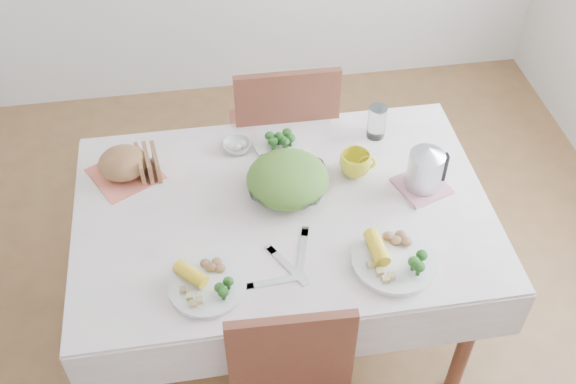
{
  "coord_description": "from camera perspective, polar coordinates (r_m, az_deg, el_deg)",
  "views": [
    {
      "loc": [
        -0.24,
        -1.65,
        2.54
      ],
      "look_at": [
        0.02,
        0.02,
        0.82
      ],
      "focal_mm": 42.0,
      "sensor_mm": 36.0,
      "label": 1
    }
  ],
  "objects": [
    {
      "name": "tablecloth",
      "position": [
        2.44,
        -0.39,
        -1.44
      ],
      "size": [
        1.5,
        1.0,
        0.01
      ],
      "primitive_type": "cube",
      "color": "silver",
      "rests_on": "dining_table"
    },
    {
      "name": "dinner_plate_left",
      "position": [
        2.22,
        -6.84,
        -7.87
      ],
      "size": [
        0.34,
        0.34,
        0.02
      ],
      "primitive_type": "cylinder",
      "rotation": [
        0.0,
        0.0,
        0.41
      ],
      "color": "white",
      "rests_on": "tablecloth"
    },
    {
      "name": "chair_far",
      "position": [
        3.15,
        -0.56,
        4.23
      ],
      "size": [
        0.46,
        0.46,
        1.0
      ],
      "primitive_type": "cube",
      "rotation": [
        0.0,
        0.0,
        3.13
      ],
      "color": "brown",
      "rests_on": "floor"
    },
    {
      "name": "glass_tumbler",
      "position": [
        2.71,
        7.51,
        5.83
      ],
      "size": [
        0.08,
        0.08,
        0.14
      ],
      "primitive_type": "cylinder",
      "rotation": [
        0.0,
        0.0,
        -0.04
      ],
      "color": "white",
      "rests_on": "tablecloth"
    },
    {
      "name": "dining_table",
      "position": [
        2.73,
        -0.35,
        -6.9
      ],
      "size": [
        1.4,
        0.9,
        0.75
      ],
      "primitive_type": "cube",
      "color": "brown",
      "rests_on": "floor"
    },
    {
      "name": "electric_kettle",
      "position": [
        2.48,
        11.61,
        2.37
      ],
      "size": [
        0.14,
        0.14,
        0.18
      ],
      "primitive_type": "cylinder",
      "rotation": [
        0.0,
        0.0,
        0.12
      ],
      "color": "#B2B5BA",
      "rests_on": "pink_tray"
    },
    {
      "name": "knife",
      "position": [
        2.22,
        -1.08,
        -7.6
      ],
      "size": [
        0.21,
        0.04,
        0.0
      ],
      "primitive_type": "cube",
      "rotation": [
        0.0,
        0.0,
        1.63
      ],
      "color": "silver",
      "rests_on": "tablecloth"
    },
    {
      "name": "dinner_plate_right",
      "position": [
        2.29,
        8.99,
        -5.76
      ],
      "size": [
        0.36,
        0.36,
        0.02
      ],
      "primitive_type": "cylinder",
      "rotation": [
        0.0,
        0.0,
        -0.27
      ],
      "color": "white",
      "rests_on": "tablecloth"
    },
    {
      "name": "pink_tray",
      "position": [
        2.55,
        11.25,
        0.52
      ],
      "size": [
        0.22,
        0.22,
        0.01
      ],
      "primitive_type": "cube",
      "rotation": [
        0.0,
        0.0,
        0.34
      ],
      "color": "#CC7C8B",
      "rests_on": "tablecloth"
    },
    {
      "name": "fork_right",
      "position": [
        2.3,
        1.21,
        -5.15
      ],
      "size": [
        0.08,
        0.21,
        0.0
      ],
      "primitive_type": "cube",
      "rotation": [
        0.0,
        0.0,
        -0.27
      ],
      "color": "silver",
      "rests_on": "tablecloth"
    },
    {
      "name": "napkin",
      "position": [
        2.63,
        -13.59,
        1.5
      ],
      "size": [
        0.31,
        0.31,
        0.0
      ],
      "primitive_type": "cube",
      "rotation": [
        0.0,
        0.0,
        0.49
      ],
      "color": "#E26D53",
      "rests_on": "tablecloth"
    },
    {
      "name": "fork_left",
      "position": [
        2.26,
        -0.06,
        -6.26
      ],
      "size": [
        0.12,
        0.19,
        0.0
      ],
      "primitive_type": "cube",
      "rotation": [
        0.0,
        0.0,
        0.52
      ],
      "color": "silver",
      "rests_on": "tablecloth"
    },
    {
      "name": "floor",
      "position": [
        3.04,
        -0.32,
        -11.22
      ],
      "size": [
        3.6,
        3.6,
        0.0
      ],
      "primitive_type": "plane",
      "color": "brown",
      "rests_on": "ground"
    },
    {
      "name": "broccoli_plate",
      "position": [
        2.67,
        -0.77,
        3.98
      ],
      "size": [
        0.25,
        0.25,
        0.02
      ],
      "primitive_type": "cylinder",
      "rotation": [
        0.0,
        0.0,
        0.35
      ],
      "color": "beige",
      "rests_on": "tablecloth"
    },
    {
      "name": "fruit_bowl",
      "position": [
        2.66,
        -4.33,
        3.88
      ],
      "size": [
        0.11,
        0.11,
        0.03
      ],
      "primitive_type": "imported",
      "rotation": [
        0.0,
        0.0,
        0.04
      ],
      "color": "white",
      "rests_on": "tablecloth"
    },
    {
      "name": "yellow_mug",
      "position": [
        2.55,
        5.7,
        2.4
      ],
      "size": [
        0.14,
        0.14,
        0.09
      ],
      "primitive_type": "imported",
      "rotation": [
        0.0,
        0.0,
        -0.2
      ],
      "color": "yellow",
      "rests_on": "tablecloth"
    },
    {
      "name": "salad_bowl",
      "position": [
        2.47,
        -0.02,
        0.62
      ],
      "size": [
        0.35,
        0.35,
        0.07
      ],
      "primitive_type": "imported",
      "rotation": [
        0.0,
        0.0,
        -0.27
      ],
      "color": "white",
      "rests_on": "tablecloth"
    },
    {
      "name": "bread_loaf",
      "position": [
        2.59,
        -13.8,
        2.39
      ],
      "size": [
        0.22,
        0.21,
        0.11
      ],
      "primitive_type": "ellipsoid",
      "rotation": [
        0.0,
        0.0,
        0.24
      ],
      "color": "brown",
      "rests_on": "napkin"
    }
  ]
}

